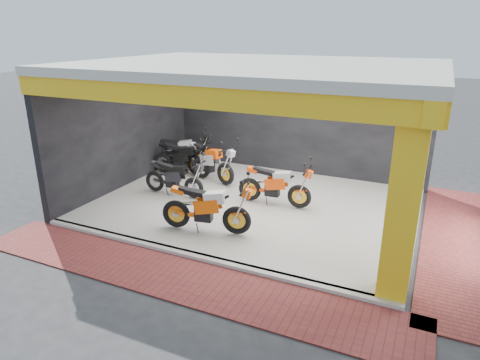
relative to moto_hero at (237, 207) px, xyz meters
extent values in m
plane|color=#2D2D30|center=(-0.35, -0.13, -0.77)|extent=(80.00, 80.00, 0.00)
cube|color=silver|center=(-0.35, 1.87, -0.72)|extent=(8.00, 6.00, 0.10)
cube|color=beige|center=(-0.35, 1.87, 2.83)|extent=(8.40, 6.40, 0.20)
cube|color=black|center=(-0.35, 4.97, 0.98)|extent=(8.20, 0.20, 3.50)
cube|color=black|center=(-4.45, 1.87, 0.98)|extent=(0.20, 6.20, 3.50)
cube|color=yellow|center=(3.40, -0.88, 0.98)|extent=(0.50, 0.50, 3.50)
cube|color=yellow|center=(-0.35, -1.13, 2.53)|extent=(8.40, 0.30, 0.40)
cube|color=yellow|center=(3.65, 1.87, 2.53)|extent=(0.30, 6.40, 0.40)
cube|color=silver|center=(-0.35, -1.15, -0.72)|extent=(8.00, 0.20, 0.10)
cube|color=maroon|center=(-0.35, -1.93, -0.76)|extent=(9.00, 1.40, 0.03)
cube|color=maroon|center=(4.45, 1.87, -0.76)|extent=(1.40, 7.00, 0.03)
camera|label=1|loc=(3.68, -7.76, 3.64)|focal=32.00mm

